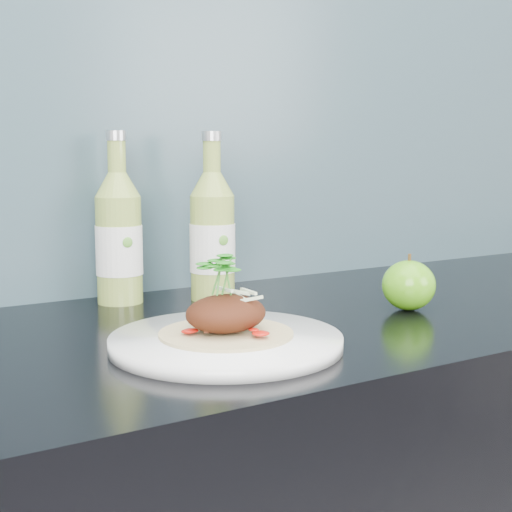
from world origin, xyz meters
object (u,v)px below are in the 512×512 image
object	(u,v)px
cider_bottle_left	(119,238)
cider_bottle_right	(212,236)
green_apple	(409,285)
dinner_plate	(226,341)

from	to	relation	value
cider_bottle_left	cider_bottle_right	world-z (taller)	same
green_apple	cider_bottle_right	xyz separation A→B (m)	(-0.21, 0.23, 0.06)
dinner_plate	green_apple	size ratio (longest dim) A/B	3.49
dinner_plate	cider_bottle_left	size ratio (longest dim) A/B	1.37
dinner_plate	cider_bottle_right	distance (m)	0.32
green_apple	cider_bottle_right	world-z (taller)	cider_bottle_right
dinner_plate	cider_bottle_left	bearing A→B (deg)	91.78
cider_bottle_right	cider_bottle_left	bearing A→B (deg)	159.51
dinner_plate	cider_bottle_left	distance (m)	0.34
cider_bottle_left	cider_bottle_right	distance (m)	0.15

